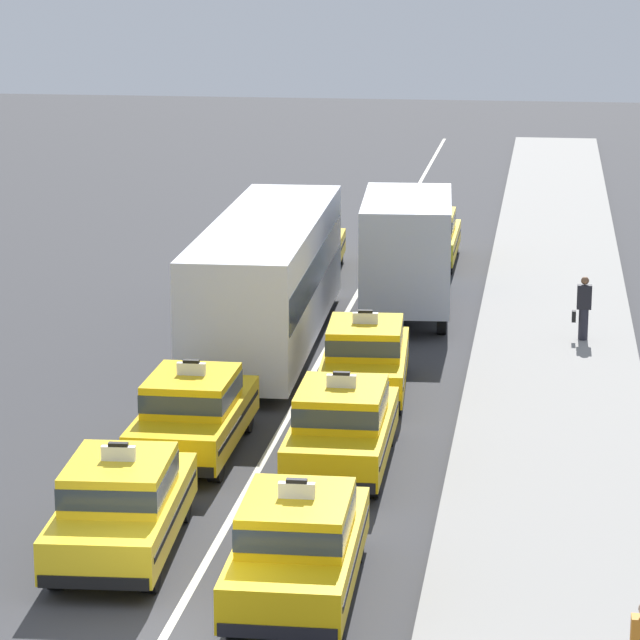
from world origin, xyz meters
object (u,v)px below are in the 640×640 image
object	(u,v)px
box_truck_right_fourth	(407,248)
taxi_right_third	(365,357)
taxi_right_nearest	(298,544)
taxi_right_second	(342,425)
bus_left_third	(268,275)
pedestrian_near_crosswalk	(583,308)
taxi_left_nearest	(121,504)
taxi_right_fifth	(428,236)
taxi_left_fourth	(310,246)
taxi_left_second	(193,412)

from	to	relation	value
box_truck_right_fourth	taxi_right_third	bearing A→B (deg)	-91.28
taxi_right_nearest	box_truck_right_fourth	size ratio (longest dim) A/B	0.65
taxi_right_second	box_truck_right_fourth	world-z (taller)	box_truck_right_fourth
taxi_right_nearest	box_truck_right_fourth	bearing A→B (deg)	90.29
bus_left_third	box_truck_right_fourth	world-z (taller)	box_truck_right_fourth
box_truck_right_fourth	pedestrian_near_crosswalk	world-z (taller)	box_truck_right_fourth
taxi_left_nearest	taxi_right_fifth	size ratio (longest dim) A/B	1.02
box_truck_right_fourth	taxi_right_fifth	xyz separation A→B (m)	(0.04, 6.73, -0.90)
taxi_right_third	bus_left_third	bearing A→B (deg)	126.55
taxi_right_third	box_truck_right_fourth	size ratio (longest dim) A/B	0.66
pedestrian_near_crosswalk	bus_left_third	bearing A→B (deg)	-170.70
taxi_left_fourth	taxi_right_second	distance (m)	18.10
taxi_right_third	pedestrian_near_crosswalk	world-z (taller)	taxi_right_third
bus_left_third	box_truck_right_fourth	xyz separation A→B (m)	(3.07, 4.22, -0.04)
taxi_left_nearest	taxi_right_fifth	world-z (taller)	same
taxi_left_nearest	taxi_right_third	bearing A→B (deg)	73.89
taxi_right_fifth	taxi_right_second	bearing A→B (deg)	-90.21
taxi_right_nearest	taxi_right_fifth	xyz separation A→B (m)	(-0.05, 26.09, 0.00)
taxi_right_third	box_truck_right_fourth	distance (m)	8.17
taxi_left_nearest	bus_left_third	bearing A→B (deg)	90.11
taxi_left_nearest	pedestrian_near_crosswalk	world-z (taller)	taxi_left_nearest
taxi_left_fourth	box_truck_right_fourth	size ratio (longest dim) A/B	0.65
taxi_left_fourth	taxi_right_third	world-z (taller)	same
taxi_left_second	taxi_right_nearest	bearing A→B (deg)	-64.59
taxi_left_second	taxi_right_third	bearing A→B (deg)	58.78
taxi_left_nearest	taxi_right_fifth	xyz separation A→B (m)	(3.09, 24.76, 0.00)
pedestrian_near_crosswalk	taxi_left_fourth	bearing A→B (deg)	136.91
taxi_right_nearest	taxi_left_fourth	bearing A→B (deg)	98.20
taxi_left_fourth	taxi_right_fifth	xyz separation A→B (m)	(3.39, 2.19, 0.00)
box_truck_right_fourth	bus_left_third	bearing A→B (deg)	-126.02
taxi_left_second	taxi_right_second	xyz separation A→B (m)	(2.99, -0.44, 0.00)
taxi_left_fourth	taxi_right_fifth	world-z (taller)	same
taxi_left_nearest	taxi_right_third	world-z (taller)	same
taxi_left_second	taxi_right_third	world-z (taller)	same
taxi_right_fifth	pedestrian_near_crosswalk	world-z (taller)	taxi_right_fifth
bus_left_third	taxi_right_fifth	distance (m)	11.42
taxi_left_nearest	taxi_right_nearest	world-z (taller)	same
taxi_left_nearest	taxi_left_second	world-z (taller)	same
bus_left_third	taxi_right_second	size ratio (longest dim) A/B	2.46
taxi_right_fifth	taxi_right_third	bearing A→B (deg)	-90.87
taxi_right_nearest	pedestrian_near_crosswalk	size ratio (longest dim) A/B	2.87
bus_left_third	taxi_right_third	bearing A→B (deg)	-53.45
taxi_right_nearest	box_truck_right_fourth	world-z (taller)	box_truck_right_fourth
taxi_left_fourth	box_truck_right_fourth	distance (m)	5.71
taxi_left_nearest	taxi_right_second	distance (m)	5.66
taxi_right_second	box_truck_right_fourth	bearing A→B (deg)	89.88
bus_left_third	taxi_right_second	world-z (taller)	bus_left_third
bus_left_third	taxi_right_fifth	size ratio (longest dim) A/B	2.47
taxi_right_nearest	taxi_right_fifth	distance (m)	26.09
taxi_right_nearest	box_truck_right_fourth	distance (m)	19.39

